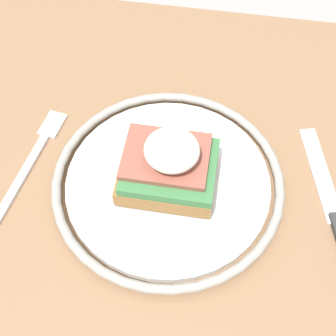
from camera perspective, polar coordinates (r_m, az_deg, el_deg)
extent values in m
cube|color=#846042|center=(0.51, -4.60, -4.87)|extent=(0.94, 0.65, 0.03)
cylinder|color=white|center=(0.50, 0.00, -1.88)|extent=(0.22, 0.22, 0.01)
torus|color=gray|center=(0.50, 0.00, -1.58)|extent=(0.25, 0.25, 0.01)
cube|color=olive|center=(0.48, 0.00, -0.65)|extent=(0.10, 0.08, 0.02)
cube|color=#38703D|center=(0.47, 0.23, 0.18)|extent=(0.09, 0.08, 0.01)
cube|color=brown|center=(0.47, -0.26, 1.45)|extent=(0.09, 0.07, 0.01)
ellipsoid|color=white|center=(0.45, 0.46, 2.20)|extent=(0.05, 0.05, 0.03)
cube|color=silver|center=(0.53, -17.46, -1.20)|extent=(0.03, 0.12, 0.00)
cube|color=silver|center=(0.57, -13.88, 5.16)|extent=(0.03, 0.04, 0.00)
cube|color=silver|center=(0.54, 18.12, -0.66)|extent=(0.05, 0.12, 0.00)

